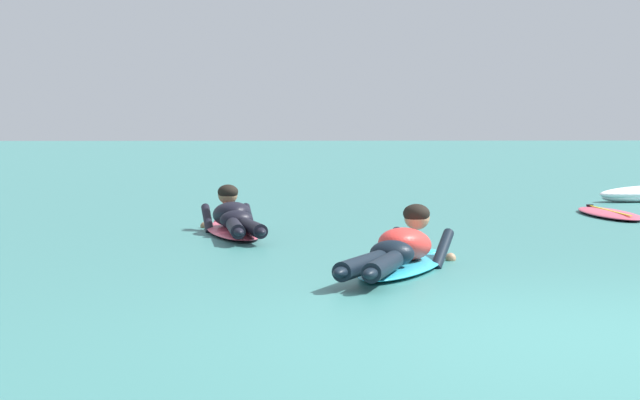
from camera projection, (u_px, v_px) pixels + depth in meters
ground_plane at (400, 207)px, 16.52m from camera, size 120.00×120.00×0.00m
surfer_near at (400, 253)px, 9.33m from camera, size 1.22×2.41×0.53m
surfer_far at (234, 221)px, 12.40m from camera, size 0.81×2.59×0.53m
drifting_surfboard at (609, 213)px, 14.90m from camera, size 0.54×2.11×0.16m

